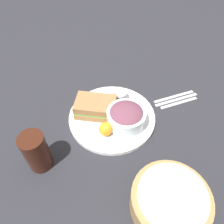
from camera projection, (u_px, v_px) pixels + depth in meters
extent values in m
plane|color=#232328|center=(112.00, 118.00, 0.79)|extent=(4.00, 4.00, 0.00)
cylinder|color=white|center=(112.00, 117.00, 0.78)|extent=(0.31, 0.31, 0.02)
cube|color=olive|center=(96.00, 110.00, 0.78)|extent=(0.16, 0.13, 0.02)
cube|color=#6BB24C|center=(96.00, 107.00, 0.77)|extent=(0.15, 0.13, 0.01)
cube|color=olive|center=(95.00, 104.00, 0.75)|extent=(0.16, 0.13, 0.02)
cylinder|color=silver|center=(126.00, 118.00, 0.73)|extent=(0.13, 0.13, 0.06)
ellipsoid|color=brown|center=(126.00, 114.00, 0.72)|extent=(0.12, 0.12, 0.05)
cylinder|color=#99999E|center=(119.00, 96.00, 0.81)|extent=(0.06, 0.06, 0.04)
sphere|color=orange|center=(106.00, 129.00, 0.71)|extent=(0.05, 0.05, 0.05)
cylinder|color=#38190F|center=(36.00, 152.00, 0.62)|extent=(0.07, 0.07, 0.13)
cylinder|color=#997547|center=(170.00, 201.00, 0.56)|extent=(0.20, 0.20, 0.07)
cylinder|color=white|center=(173.00, 196.00, 0.53)|extent=(0.17, 0.17, 0.01)
cube|color=#B2B2B7|center=(174.00, 96.00, 0.86)|extent=(0.17, 0.04, 0.01)
cube|color=#B2B2B7|center=(176.00, 100.00, 0.85)|extent=(0.18, 0.04, 0.01)
cube|color=#B2B2B7|center=(179.00, 103.00, 0.84)|extent=(0.16, 0.04, 0.01)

